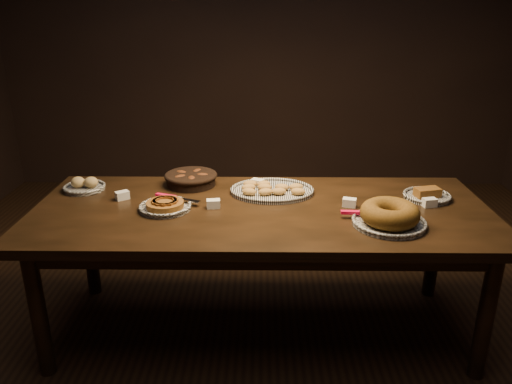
{
  "coord_description": "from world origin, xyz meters",
  "views": [
    {
      "loc": [
        -0.0,
        -2.42,
        1.75
      ],
      "look_at": [
        -0.03,
        0.05,
        0.82
      ],
      "focal_mm": 35.0,
      "sensor_mm": 36.0,
      "label": 1
    }
  ],
  "objects_px": {
    "madeleine_platter": "(271,190)",
    "bundt_cake_plate": "(389,216)",
    "apple_tart_plate": "(165,206)",
    "buffet_table": "(261,221)"
  },
  "relations": [
    {
      "from": "apple_tart_plate",
      "to": "bundt_cake_plate",
      "type": "relative_size",
      "value": 0.79
    },
    {
      "from": "apple_tart_plate",
      "to": "bundt_cake_plate",
      "type": "bearing_deg",
      "value": -14.06
    },
    {
      "from": "buffet_table",
      "to": "apple_tart_plate",
      "type": "xyz_separation_m",
      "value": [
        -0.5,
        -0.03,
        0.09
      ]
    },
    {
      "from": "apple_tart_plate",
      "to": "madeleine_platter",
      "type": "relative_size",
      "value": 0.67
    },
    {
      "from": "apple_tart_plate",
      "to": "buffet_table",
      "type": "bearing_deg",
      "value": -1.79
    },
    {
      "from": "madeleine_platter",
      "to": "apple_tart_plate",
      "type": "bearing_deg",
      "value": -136.44
    },
    {
      "from": "bundt_cake_plate",
      "to": "buffet_table",
      "type": "bearing_deg",
      "value": 150.46
    },
    {
      "from": "bundt_cake_plate",
      "to": "apple_tart_plate",
      "type": "bearing_deg",
      "value": 159.88
    },
    {
      "from": "madeleine_platter",
      "to": "bundt_cake_plate",
      "type": "bearing_deg",
      "value": -18.08
    },
    {
      "from": "madeleine_platter",
      "to": "bundt_cake_plate",
      "type": "xyz_separation_m",
      "value": [
        0.56,
        -0.43,
        0.03
      ]
    }
  ]
}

